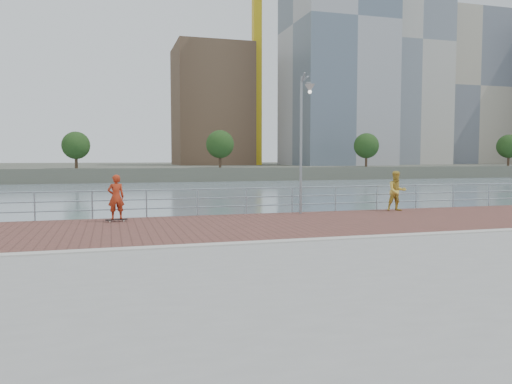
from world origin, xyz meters
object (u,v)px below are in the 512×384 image
object	(u,v)px
street_lamp	(305,119)
guardrail	(222,199)
skateboarder	(116,197)
bystander	(397,191)

from	to	relation	value
street_lamp	guardrail	bearing A→B (deg)	164.52
guardrail	skateboarder	world-z (taller)	skateboarder
guardrail	bystander	world-z (taller)	bystander
guardrail	bystander	distance (m)	7.79
street_lamp	bystander	xyz separation A→B (m)	(4.47, 0.16, -3.08)
guardrail	skateboarder	xyz separation A→B (m)	(-4.25, -1.10, 0.24)
guardrail	bystander	xyz separation A→B (m)	(7.75, -0.75, 0.21)
skateboarder	bystander	bearing A→B (deg)	172.93
bystander	street_lamp	bearing A→B (deg)	-169.60
guardrail	skateboarder	bearing A→B (deg)	-165.54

